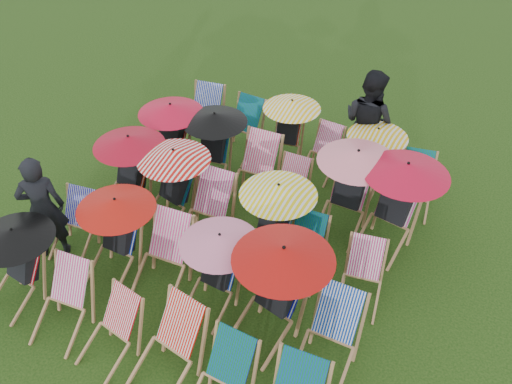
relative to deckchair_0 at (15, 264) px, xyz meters
The scene contains 32 objects.
ground 3.00m from the deckchair_0, 46.81° to the left, with size 100.00×100.00×0.00m, color black.
deckchair_0 is the anchor object (origin of this frame).
deckchair_1 0.87m from the deckchair_0, ahead, with size 0.71×0.92×0.93m.
deckchair_2 1.66m from the deckchair_0, ahead, with size 0.68×0.87×0.86m.
deckchair_3 2.42m from the deckchair_0, ahead, with size 0.77×0.99×0.99m.
deckchair_4 3.19m from the deckchair_0, ahead, with size 0.63×0.87×0.93m.
deckchair_6 1.11m from the deckchair_0, 93.46° to the left, with size 0.70×0.87×0.86m.
deckchair_7 1.30m from the deckchair_0, 52.23° to the left, with size 1.06×1.10×1.26m.
deckchair_8 1.88m from the deckchair_0, 36.28° to the left, with size 0.76×0.99×1.01m.
deckchair_9 2.61m from the deckchair_0, 26.43° to the left, with size 1.03×1.08×1.23m.
deckchair_10 3.40m from the deckchair_0, 19.36° to the left, with size 1.23×1.31×1.46m.
deckchair_11 4.14m from the deckchair_0, 14.21° to the left, with size 0.68×0.93×0.98m.
deckchair_12 2.24m from the deckchair_0, 88.88° to the left, with size 1.10×1.15×1.30m.
deckchair_13 2.43m from the deckchair_0, 70.04° to the left, with size 1.10×1.17×1.30m.
deckchair_14 2.66m from the deckchair_0, 54.77° to the left, with size 0.74×0.99×1.02m.
deckchair_15 3.45m from the deckchair_0, 42.36° to the left, with size 1.08×1.14×1.29m.
deckchair_16 3.82m from the deckchair_0, 35.69° to the left, with size 0.66×0.85×0.86m.
deckchair_17 4.55m from the deckchair_0, 28.62° to the left, with size 0.70×0.87×0.84m.
deckchair_18 3.33m from the deckchair_0, 89.41° to the left, with size 1.08×1.13×1.29m.
deckchair_19 3.57m from the deckchair_0, 76.72° to the left, with size 1.07×1.16×1.27m.
deckchair_20 3.78m from the deckchair_0, 63.85° to the left, with size 0.75×0.99×1.03m.
deckchair_21 4.10m from the deckchair_0, 55.84° to the left, with size 0.59×0.79×0.83m.
deckchair_22 4.73m from the deckchair_0, 46.52° to the left, with size 1.17×1.22×1.39m.
deckchair_23 5.24m from the deckchair_0, 40.83° to the left, with size 1.21×1.28×1.44m.
deckchair_24 4.42m from the deckchair_0, 89.79° to the left, with size 0.81×1.01×0.98m.
deckchair_25 4.50m from the deckchair_0, 79.52° to the left, with size 0.65×0.90×0.95m.
deckchair_26 4.88m from the deckchair_0, 69.96° to the left, with size 0.99×1.08×1.18m.
deckchair_27 5.13m from the deckchair_0, 62.58° to the left, with size 0.58×0.78×0.82m.
deckchair_28 5.53m from the deckchair_0, 54.43° to the left, with size 0.98×1.03×1.16m.
deckchair_29 5.98m from the deckchair_0, 47.73° to the left, with size 0.73×0.90×0.87m.
person_left 0.91m from the deckchair_0, 109.19° to the left, with size 0.62×0.41×1.70m, color black.
person_rear 5.83m from the deckchair_0, 59.52° to the left, with size 0.92×0.72×1.89m, color black.
Camera 1 is at (3.23, -5.11, 6.06)m, focal length 40.00 mm.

